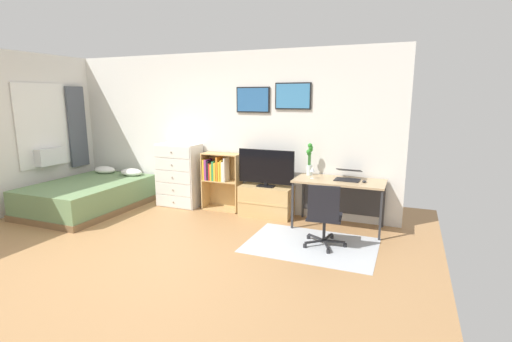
# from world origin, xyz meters

# --- Properties ---
(ground_plane) EXTENTS (7.20, 7.20, 0.00)m
(ground_plane) POSITION_xyz_m (0.00, 0.00, 0.00)
(ground_plane) COLOR #A87A4C
(wall_back_with_posters) EXTENTS (6.12, 0.09, 2.70)m
(wall_back_with_posters) POSITION_xyz_m (0.01, 2.43, 1.36)
(wall_back_with_posters) COLOR silver
(wall_back_with_posters) RESTS_ON ground_plane
(area_rug) EXTENTS (1.70, 1.20, 0.01)m
(area_rug) POSITION_xyz_m (1.96, 1.22, 0.00)
(area_rug) COLOR #B2B7BC
(area_rug) RESTS_ON ground_plane
(bed) EXTENTS (1.49, 2.07, 0.62)m
(bed) POSITION_xyz_m (-2.08, 1.35, 0.25)
(bed) COLOR brown
(bed) RESTS_ON ground_plane
(dresser) EXTENTS (0.77, 0.46, 1.13)m
(dresser) POSITION_xyz_m (-0.73, 2.15, 0.57)
(dresser) COLOR white
(dresser) RESTS_ON ground_plane
(bookshelf) EXTENTS (0.68, 0.30, 1.00)m
(bookshelf) POSITION_xyz_m (0.06, 2.22, 0.60)
(bookshelf) COLOR tan
(bookshelf) RESTS_ON ground_plane
(tv_stand) EXTENTS (0.87, 0.41, 0.51)m
(tv_stand) POSITION_xyz_m (0.95, 2.17, 0.25)
(tv_stand) COLOR tan
(tv_stand) RESTS_ON ground_plane
(television) EXTENTS (0.95, 0.16, 0.61)m
(television) POSITION_xyz_m (0.95, 2.15, 0.81)
(television) COLOR black
(television) RESTS_ON tv_stand
(desk) EXTENTS (1.32, 0.65, 0.74)m
(desk) POSITION_xyz_m (2.16, 2.13, 0.61)
(desk) COLOR tan
(desk) RESTS_ON ground_plane
(office_chair) EXTENTS (0.57, 0.58, 0.86)m
(office_chair) POSITION_xyz_m (2.12, 1.20, 0.46)
(office_chair) COLOR #232326
(office_chair) RESTS_ON ground_plane
(laptop) EXTENTS (0.37, 0.40, 0.16)m
(laptop) POSITION_xyz_m (2.27, 2.14, 0.80)
(laptop) COLOR black
(laptop) RESTS_ON desk
(computer_mouse) EXTENTS (0.06, 0.10, 0.03)m
(computer_mouse) POSITION_xyz_m (2.52, 2.02, 0.76)
(computer_mouse) COLOR #262628
(computer_mouse) RESTS_ON desk
(bamboo_vase) EXTENTS (0.10, 0.09, 0.51)m
(bamboo_vase) POSITION_xyz_m (1.65, 2.23, 1.00)
(bamboo_vase) COLOR silver
(bamboo_vase) RESTS_ON desk
(wine_glass) EXTENTS (0.07, 0.07, 0.18)m
(wine_glass) POSITION_xyz_m (1.76, 2.00, 0.87)
(wine_glass) COLOR silver
(wine_glass) RESTS_ON desk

